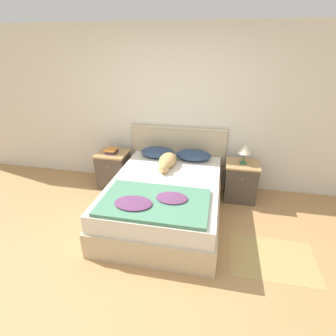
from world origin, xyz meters
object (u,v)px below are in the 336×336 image
at_px(nightstand_right, 241,181).
at_px(table_lamp, 245,150).
at_px(nightstand_left, 114,169).
at_px(book_stack, 112,151).
at_px(pillow_left, 158,152).
at_px(pillow_right, 193,155).
at_px(bed, 165,199).
at_px(dog, 167,161).

bearing_deg(nightstand_right, table_lamp, -90.00).
relative_size(nightstand_left, book_stack, 2.90).
height_order(pillow_left, pillow_right, same).
xyz_separation_m(bed, dog, (-0.07, 0.47, 0.37)).
distance_m(pillow_right, table_lamp, 0.79).
distance_m(pillow_right, book_stack, 1.35).
xyz_separation_m(bed, nightstand_left, (-1.06, 0.71, 0.03)).
relative_size(pillow_right, book_stack, 2.67).
distance_m(bed, book_stack, 1.32).
height_order(nightstand_left, book_stack, book_stack).
height_order(nightstand_right, pillow_left, pillow_left).
relative_size(nightstand_left, pillow_right, 1.09).
bearing_deg(nightstand_right, book_stack, -179.97).
relative_size(pillow_left, table_lamp, 1.86).
distance_m(bed, table_lamp, 1.39).
bearing_deg(book_stack, nightstand_left, 89.46).
distance_m(nightstand_right, dog, 1.20).
distance_m(bed, nightstand_right, 1.27).
bearing_deg(bed, pillow_right, 69.77).
height_order(bed, dog, dog).
xyz_separation_m(bed, table_lamp, (1.06, 0.71, 0.55)).
xyz_separation_m(book_stack, table_lamp, (2.11, -0.00, 0.19)).
bearing_deg(bed, nightstand_right, 34.04).
bearing_deg(pillow_left, dog, -54.96).
bearing_deg(table_lamp, bed, -146.15).
xyz_separation_m(pillow_left, table_lamp, (1.35, -0.08, 0.18)).
distance_m(bed, pillow_left, 0.92).
bearing_deg(table_lamp, pillow_left, 176.45).
bearing_deg(dog, book_stack, 166.33).
bearing_deg(dog, bed, -81.86).
xyz_separation_m(nightstand_right, dog, (-1.12, -0.24, 0.34)).
xyz_separation_m(nightstand_left, nightstand_right, (2.11, 0.00, 0.00)).
xyz_separation_m(pillow_right, dog, (-0.36, -0.32, 0.00)).
relative_size(bed, table_lamp, 6.77).
bearing_deg(book_stack, nightstand_right, 0.03).
distance_m(bed, pillow_right, 0.92).
height_order(nightstand_right, table_lamp, table_lamp).
xyz_separation_m(pillow_right, book_stack, (-1.35, -0.08, -0.00)).
height_order(pillow_right, table_lamp, table_lamp).
bearing_deg(pillow_left, bed, -69.77).
relative_size(pillow_left, pillow_right, 1.00).
relative_size(dog, table_lamp, 2.30).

